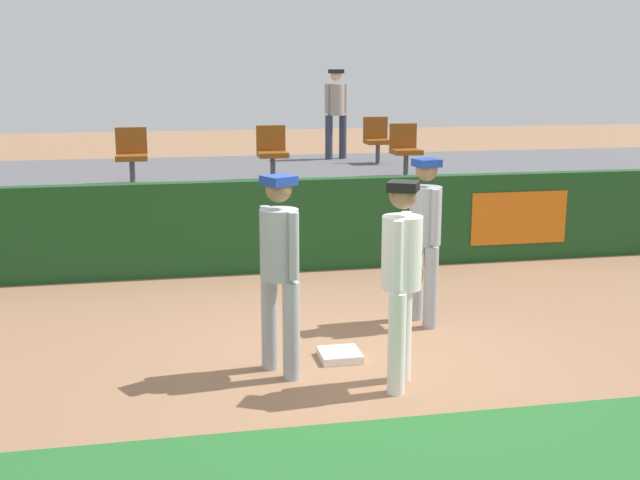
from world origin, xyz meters
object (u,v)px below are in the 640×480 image
player_runner_visitor (425,230)px  player_coach_visitor (279,261)px  first_base (340,355)px  seat_front_center (272,149)px  seat_back_right (377,137)px  seat_front_right (405,147)px  player_fielder_home (402,270)px  seat_front_left (132,152)px  spectator_hooded (336,107)px

player_runner_visitor → player_coach_visitor: 2.16m
first_base → seat_front_center: seat_front_center is taller
player_coach_visitor → seat_back_right: size_ratio=2.25×
seat_back_right → player_runner_visitor: bearing=-100.3°
first_base → seat_front_right: bearing=66.3°
first_base → player_runner_visitor: size_ratio=0.21×
player_coach_visitor → seat_front_right: 6.06m
first_base → player_fielder_home: 1.36m
player_runner_visitor → seat_front_left: size_ratio=2.22×
seat_front_right → seat_back_right: 1.80m
player_runner_visitor → seat_front_left: (-3.27, 4.14, 0.50)m
seat_front_left → spectator_hooded: spectator_hooded is taller
player_fielder_home → first_base: bearing=-126.9°
player_coach_visitor → spectator_hooded: bearing=135.5°
first_base → player_runner_visitor: bearing=38.3°
first_base → seat_front_center: size_ratio=0.48×
seat_front_right → player_fielder_home: bearing=-107.5°
seat_front_center → seat_back_right: (2.20, 1.80, -0.00)m
player_runner_visitor → seat_front_left: bearing=-152.2°
seat_front_center → seat_back_right: 2.84m
seat_front_left → spectator_hooded: 4.61m
seat_back_right → spectator_hooded: spectator_hooded is taller
first_base → seat_front_left: bearing=112.5°
player_runner_visitor → spectator_hooded: bearing=165.4°
seat_front_left → seat_front_center: bearing=-0.0°
player_fielder_home → seat_front_left: 6.36m
player_coach_visitor → seat_front_right: (2.85, 5.32, 0.49)m
player_runner_visitor → first_base: bearing=-62.2°
seat_front_left → seat_back_right: bearing=22.5°
player_runner_visitor → seat_front_right: 4.30m
seat_back_right → player_fielder_home: bearing=-103.7°
seat_front_left → seat_back_right: same height
seat_front_right → player_runner_visitor: bearing=-104.2°
player_fielder_home → spectator_hooded: (1.27, 8.46, 1.01)m
player_coach_visitor → seat_front_right: seat_front_right is taller
seat_front_right → seat_front_left: (-4.32, 0.00, 0.00)m
seat_front_center → seat_front_right: same height
player_runner_visitor → seat_front_right: seat_front_right is taller
first_base → seat_front_left: size_ratio=0.48×
first_base → spectator_hooded: (1.66, 7.69, 2.06)m
seat_front_left → spectator_hooded: bearing=35.0°
seat_front_center → player_runner_visitor: bearing=-74.8°
first_base → seat_front_center: (0.05, 5.06, 1.54)m
player_runner_visitor → seat_front_right: bearing=155.3°
first_base → seat_front_center: bearing=89.4°
first_base → player_coach_visitor: (-0.63, -0.26, 1.05)m
seat_front_right → seat_front_left: 4.32m
player_coach_visitor → seat_back_right: bearing=129.5°
seat_front_right → spectator_hooded: (-0.56, 2.63, 0.51)m
first_base → spectator_hooded: 8.13m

